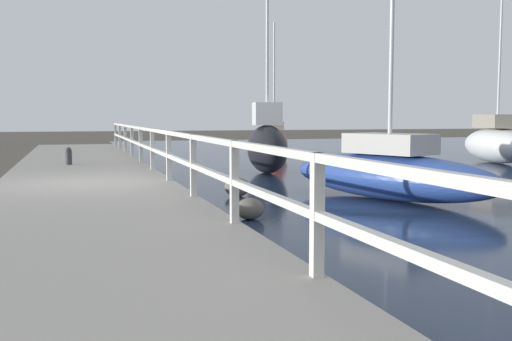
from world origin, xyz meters
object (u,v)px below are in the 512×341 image
object	(u,v)px
mooring_bollard	(69,156)
sailboat_red	(274,140)
sailboat_white	(497,142)
sailboat_black	(267,146)
sailboat_blue	(389,173)

from	to	relation	value
mooring_bollard	sailboat_red	distance (m)	12.16
mooring_bollard	sailboat_white	xyz separation A→B (m)	(15.19, 0.83, 0.16)
sailboat_red	sailboat_white	bearing A→B (deg)	-33.03
sailboat_black	sailboat_white	bearing A→B (deg)	17.40
sailboat_red	sailboat_black	world-z (taller)	sailboat_red
sailboat_red	sailboat_blue	bearing A→B (deg)	-82.95
sailboat_white	sailboat_red	bearing A→B (deg)	143.72
sailboat_red	mooring_bollard	bearing A→B (deg)	-120.58
sailboat_red	sailboat_black	xyz separation A→B (m)	(-3.20, -8.75, 0.21)
sailboat_white	sailboat_black	xyz separation A→B (m)	(-9.43, -1.35, 0.07)
mooring_bollard	sailboat_red	world-z (taller)	sailboat_red
sailboat_white	sailboat_blue	world-z (taller)	sailboat_white
sailboat_white	sailboat_black	size ratio (longest dim) A/B	1.44
mooring_bollard	sailboat_black	xyz separation A→B (m)	(5.76, -0.52, 0.23)
sailboat_white	sailboat_blue	xyz separation A→B (m)	(-8.83, -7.63, -0.21)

